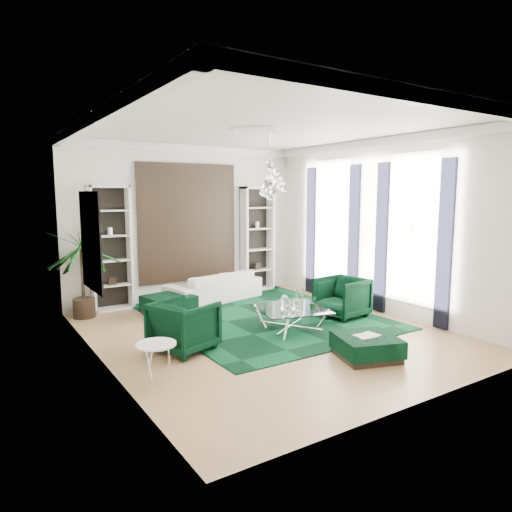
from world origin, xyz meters
TOP-DOWN VIEW (x-y plane):
  - floor at (0.00, 0.00)m, footprint 6.00×7.00m
  - ceiling at (0.00, 0.00)m, footprint 6.00×7.00m
  - wall_back at (0.00, 3.51)m, footprint 6.00×0.02m
  - wall_front at (0.00, -3.51)m, footprint 6.00×0.02m
  - wall_left at (-3.01, 0.00)m, footprint 0.02×7.00m
  - wall_right at (3.01, 0.00)m, footprint 0.02×7.00m
  - crown_molding at (0.00, 0.00)m, footprint 6.00×7.00m
  - ceiling_medallion at (0.00, 0.30)m, footprint 0.90×0.90m
  - tapestry at (0.00, 3.46)m, footprint 2.50×0.06m
  - shelving_left at (-1.95, 3.31)m, footprint 0.90×0.38m
  - shelving_right at (1.95, 3.31)m, footprint 0.90×0.38m
  - painting at (-2.97, 0.60)m, footprint 0.04×1.30m
  - window_near at (2.99, -0.90)m, footprint 0.03×1.10m
  - curtain_near_a at (2.96, -1.68)m, footprint 0.07×0.30m
  - curtain_near_b at (2.96, -0.12)m, footprint 0.07×0.30m
  - window_far at (2.99, 1.50)m, footprint 0.03×1.10m
  - curtain_far_a at (2.96, 0.72)m, footprint 0.07×0.30m
  - curtain_far_b at (2.96, 2.28)m, footprint 0.07×0.30m
  - rug at (0.57, 1.00)m, footprint 4.20×5.00m
  - sofa at (0.37, 2.82)m, footprint 2.56×1.43m
  - armchair_left at (-1.71, -0.11)m, footprint 1.21×1.19m
  - armchair_right at (1.98, 0.04)m, footprint 1.04×1.02m
  - coffee_table at (0.50, -0.13)m, footprint 1.54×1.54m
  - ottoman_side at (-1.04, 2.24)m, footprint 1.10×1.10m
  - ottoman_front at (0.59, -2.01)m, footprint 1.14×1.14m
  - book at (0.59, -2.01)m, footprint 0.40×0.27m
  - side_table at (-2.55, -1.07)m, footprint 0.74×0.74m
  - palm at (-2.65, 2.97)m, footprint 1.92×1.92m
  - chandelier at (0.09, 0.01)m, footprint 0.80×0.80m
  - table_plant at (0.82, -0.39)m, footprint 0.16×0.15m

SIDE VIEW (x-z plane):
  - floor at x=0.00m, z-range -0.02..0.00m
  - rug at x=0.57m, z-range 0.00..0.02m
  - ottoman_front at x=0.59m, z-range 0.00..0.36m
  - ottoman_side at x=-1.04m, z-range 0.00..0.41m
  - coffee_table at x=0.50m, z-range 0.00..0.43m
  - side_table at x=-2.55m, z-range 0.00..0.54m
  - sofa at x=0.37m, z-range 0.00..0.71m
  - book at x=0.59m, z-range 0.36..0.39m
  - armchair_left at x=-1.71m, z-range 0.00..0.85m
  - armchair_right at x=1.98m, z-range 0.00..0.86m
  - table_plant at x=0.82m, z-range 0.43..0.68m
  - palm at x=-2.65m, z-range 0.00..2.49m
  - shelving_left at x=-1.95m, z-range 0.00..2.80m
  - shelving_right at x=1.95m, z-range 0.00..2.80m
  - curtain_near_a at x=2.96m, z-range 0.02..3.27m
  - curtain_near_b at x=2.96m, z-range 0.02..3.27m
  - curtain_far_a at x=2.96m, z-range 0.02..3.27m
  - curtain_far_b at x=2.96m, z-range 0.02..3.27m
  - painting at x=-2.97m, z-range 1.05..2.65m
  - wall_back at x=0.00m, z-range 0.00..3.80m
  - wall_front at x=0.00m, z-range 0.00..3.80m
  - wall_left at x=-3.01m, z-range 0.00..3.80m
  - wall_right at x=3.01m, z-range 0.00..3.80m
  - tapestry at x=0.00m, z-range 0.50..3.30m
  - window_near at x=2.99m, z-range 0.45..3.35m
  - window_far at x=2.99m, z-range 0.45..3.35m
  - chandelier at x=0.09m, z-range 2.50..3.20m
  - crown_molding at x=0.00m, z-range 3.61..3.79m
  - ceiling_medallion at x=0.00m, z-range 3.75..3.79m
  - ceiling at x=0.00m, z-range 3.80..3.82m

